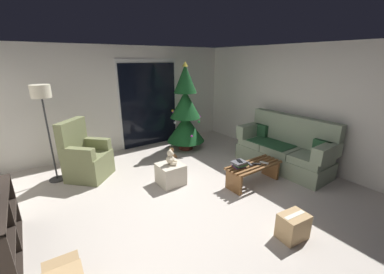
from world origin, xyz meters
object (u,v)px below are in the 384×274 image
at_px(cell_phone, 240,161).
at_px(teddy_bear_cream, 171,158).
at_px(remote_graphite, 250,164).
at_px(floor_lamp, 42,101).
at_px(remote_black, 256,164).
at_px(teddy_bear_chestnut_by_tree, 172,154).
at_px(book_stack, 239,164).
at_px(christmas_tree, 185,113).
at_px(coffee_table, 254,171).
at_px(cardboard_box_taped_mid_floor, 293,226).
at_px(armchair, 86,158).
at_px(ottoman, 171,174).
at_px(remote_white, 264,163).
at_px(couch, 284,149).

relative_size(cell_phone, teddy_bear_cream, 0.50).
height_order(remote_graphite, floor_lamp, floor_lamp).
height_order(remote_black, teddy_bear_chestnut_by_tree, remote_black).
relative_size(book_stack, christmas_tree, 0.12).
xyz_separation_m(coffee_table, teddy_bear_cream, (-1.23, 0.86, 0.24)).
bearing_deg(cardboard_box_taped_mid_floor, armchair, 118.70).
bearing_deg(remote_graphite, ottoman, 164.06).
height_order(coffee_table, floor_lamp, floor_lamp).
bearing_deg(remote_white, remote_black, 143.43).
relative_size(book_stack, ottoman, 0.59).
height_order(remote_white, book_stack, book_stack).
xyz_separation_m(remote_white, ottoman, (-1.42, 0.94, -0.21)).
distance_m(floor_lamp, ottoman, 2.55).
bearing_deg(remote_black, cardboard_box_taped_mid_floor, -162.08).
bearing_deg(teddy_bear_chestnut_by_tree, christmas_tree, 30.43).
bearing_deg(floor_lamp, remote_black, -37.06).
height_order(couch, cell_phone, couch).
relative_size(armchair, ottoman, 2.57).
height_order(coffee_table, teddy_bear_chestnut_by_tree, coffee_table).
bearing_deg(remote_white, floor_lamp, 123.03).
height_order(book_stack, christmas_tree, christmas_tree).
distance_m(cell_phone, christmas_tree, 2.21).
bearing_deg(coffee_table, remote_graphite, 156.72).
bearing_deg(cardboard_box_taped_mid_floor, christmas_tree, 79.59).
bearing_deg(coffee_table, cardboard_box_taped_mid_floor, -117.91).
distance_m(ottoman, teddy_bear_chestnut_by_tree, 1.15).
bearing_deg(cell_phone, cardboard_box_taped_mid_floor, -83.99).
distance_m(coffee_table, teddy_bear_chestnut_by_tree, 1.96).
relative_size(coffee_table, teddy_bear_cream, 3.86).
xyz_separation_m(floor_lamp, cardboard_box_taped_mid_floor, (2.29, -3.46, -1.34)).
height_order(remote_white, christmas_tree, christmas_tree).
relative_size(christmas_tree, teddy_bear_chestnut_by_tree, 7.52).
xyz_separation_m(book_stack, ottoman, (-0.93, 0.80, -0.26)).
bearing_deg(ottoman, christmas_tree, 48.04).
xyz_separation_m(christmas_tree, ottoman, (-1.22, -1.35, -0.75)).
bearing_deg(book_stack, remote_black, -16.36).
bearing_deg(teddy_bear_chestnut_by_tree, ottoman, -120.86).
bearing_deg(christmas_tree, armchair, -174.93).
relative_size(coffee_table, remote_graphite, 7.05).
relative_size(remote_graphite, floor_lamp, 0.09).
bearing_deg(armchair, remote_white, -38.40).
relative_size(remote_black, book_stack, 0.61).
relative_size(remote_graphite, teddy_bear_chestnut_by_tree, 0.55).
height_order(armchair, teddy_bear_cream, armchair).
xyz_separation_m(couch, christmas_tree, (-1.12, 2.07, 0.54)).
bearing_deg(couch, christmas_tree, 118.35).
distance_m(cell_phone, ottoman, 1.26).
distance_m(teddy_bear_chestnut_by_tree, cardboard_box_taped_mid_floor, 3.10).
distance_m(book_stack, cell_phone, 0.06).
bearing_deg(cardboard_box_taped_mid_floor, coffee_table, 62.09).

